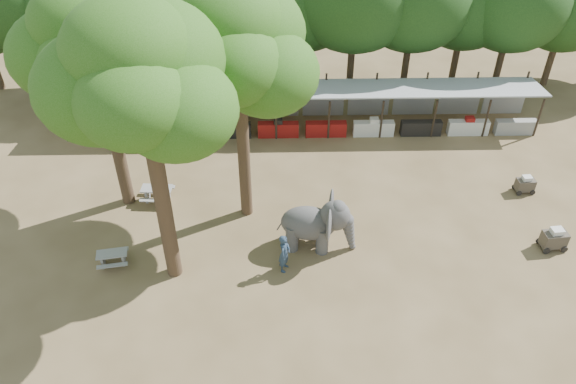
{
  "coord_description": "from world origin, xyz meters",
  "views": [
    {
      "loc": [
        -1.44,
        -15.2,
        17.89
      ],
      "look_at": [
        -1.0,
        5.0,
        2.0
      ],
      "focal_mm": 35.0,
      "sensor_mm": 36.0,
      "label": 1
    }
  ],
  "objects_px": {
    "yard_tree_center": "(138,78)",
    "handler": "(284,253)",
    "picnic_table_near": "(112,257)",
    "yard_tree_left": "(93,46)",
    "picnic_table_far": "(157,192)",
    "cart_back": "(525,184)",
    "yard_tree_back": "(234,47)",
    "cart_front": "(554,239)",
    "elephant": "(317,223)"
  },
  "relations": [
    {
      "from": "handler",
      "to": "picnic_table_near",
      "type": "distance_m",
      "value": 7.59
    },
    {
      "from": "yard_tree_left",
      "to": "picnic_table_near",
      "type": "xyz_separation_m",
      "value": [
        0.36,
        -4.63,
        -7.77
      ]
    },
    {
      "from": "elephant",
      "to": "picnic_table_far",
      "type": "relative_size",
      "value": 2.2
    },
    {
      "from": "yard_tree_center",
      "to": "picnic_table_near",
      "type": "relative_size",
      "value": 8.04
    },
    {
      "from": "yard_tree_back",
      "to": "elephant",
      "type": "distance_m",
      "value": 8.4
    },
    {
      "from": "yard_tree_back",
      "to": "elephant",
      "type": "bearing_deg",
      "value": -37.56
    },
    {
      "from": "yard_tree_center",
      "to": "handler",
      "type": "distance_m",
      "value": 9.6
    },
    {
      "from": "picnic_table_near",
      "to": "cart_front",
      "type": "relative_size",
      "value": 1.21
    },
    {
      "from": "yard_tree_center",
      "to": "elephant",
      "type": "xyz_separation_m",
      "value": [
        6.42,
        1.37,
        -7.87
      ]
    },
    {
      "from": "picnic_table_near",
      "to": "picnic_table_far",
      "type": "height_order",
      "value": "picnic_table_far"
    },
    {
      "from": "handler",
      "to": "cart_front",
      "type": "distance_m",
      "value": 12.28
    },
    {
      "from": "picnic_table_near",
      "to": "yard_tree_back",
      "type": "bearing_deg",
      "value": 23.35
    },
    {
      "from": "yard_tree_left",
      "to": "yard_tree_center",
      "type": "xyz_separation_m",
      "value": [
        3.0,
        -5.0,
        1.01
      ]
    },
    {
      "from": "cart_front",
      "to": "cart_back",
      "type": "xyz_separation_m",
      "value": [
        0.19,
        4.16,
        -0.09
      ]
    },
    {
      "from": "elephant",
      "to": "cart_front",
      "type": "relative_size",
      "value": 2.87
    },
    {
      "from": "handler",
      "to": "picnic_table_near",
      "type": "height_order",
      "value": "handler"
    },
    {
      "from": "yard_tree_left",
      "to": "handler",
      "type": "distance_m",
      "value": 11.89
    },
    {
      "from": "picnic_table_far",
      "to": "elephant",
      "type": "bearing_deg",
      "value": -20.16
    },
    {
      "from": "picnic_table_far",
      "to": "cart_back",
      "type": "bearing_deg",
      "value": 4.69
    },
    {
      "from": "yard_tree_left",
      "to": "cart_front",
      "type": "distance_m",
      "value": 21.92
    },
    {
      "from": "picnic_table_near",
      "to": "cart_back",
      "type": "height_order",
      "value": "cart_back"
    },
    {
      "from": "yard_tree_center",
      "to": "picnic_table_far",
      "type": "xyz_separation_m",
      "value": [
        -1.39,
        4.84,
        -8.71
      ]
    },
    {
      "from": "yard_tree_left",
      "to": "picnic_table_far",
      "type": "distance_m",
      "value": 7.87
    },
    {
      "from": "handler",
      "to": "cart_back",
      "type": "bearing_deg",
      "value": -47.35
    },
    {
      "from": "handler",
      "to": "picnic_table_far",
      "type": "xyz_separation_m",
      "value": [
        -6.31,
        4.95,
        -0.46
      ]
    },
    {
      "from": "picnic_table_far",
      "to": "cart_front",
      "type": "bearing_deg",
      "value": -8.0
    },
    {
      "from": "yard_tree_left",
      "to": "handler",
      "type": "height_order",
      "value": "yard_tree_left"
    },
    {
      "from": "cart_back",
      "to": "yard_tree_center",
      "type": "bearing_deg",
      "value": -168.06
    },
    {
      "from": "cart_back",
      "to": "handler",
      "type": "bearing_deg",
      "value": -161.65
    },
    {
      "from": "yard_tree_left",
      "to": "picnic_table_far",
      "type": "bearing_deg",
      "value": -5.65
    },
    {
      "from": "picnic_table_near",
      "to": "yard_tree_left",
      "type": "bearing_deg",
      "value": 85.03
    },
    {
      "from": "handler",
      "to": "picnic_table_far",
      "type": "bearing_deg",
      "value": 71.6
    },
    {
      "from": "yard_tree_left",
      "to": "picnic_table_near",
      "type": "height_order",
      "value": "yard_tree_left"
    },
    {
      "from": "yard_tree_left",
      "to": "cart_front",
      "type": "relative_size",
      "value": 8.87
    },
    {
      "from": "yard_tree_left",
      "to": "yard_tree_center",
      "type": "distance_m",
      "value": 5.92
    },
    {
      "from": "yard_tree_left",
      "to": "yard_tree_back",
      "type": "relative_size",
      "value": 0.97
    },
    {
      "from": "yard_tree_back",
      "to": "cart_back",
      "type": "relative_size",
      "value": 10.93
    },
    {
      "from": "handler",
      "to": "picnic_table_far",
      "type": "distance_m",
      "value": 8.04
    },
    {
      "from": "yard_tree_back",
      "to": "cart_back",
      "type": "height_order",
      "value": "yard_tree_back"
    },
    {
      "from": "yard_tree_center",
      "to": "cart_back",
      "type": "xyz_separation_m",
      "value": [
        17.33,
        5.13,
        -8.73
      ]
    },
    {
      "from": "yard_tree_back",
      "to": "picnic_table_far",
      "type": "distance_m",
      "value": 9.2
    },
    {
      "from": "handler",
      "to": "yard_tree_back",
      "type": "bearing_deg",
      "value": 44.75
    },
    {
      "from": "picnic_table_far",
      "to": "yard_tree_back",
      "type": "bearing_deg",
      "value": -7.04
    },
    {
      "from": "handler",
      "to": "yard_tree_center",
      "type": "bearing_deg",
      "value": 108.43
    },
    {
      "from": "yard_tree_left",
      "to": "cart_back",
      "type": "height_order",
      "value": "yard_tree_left"
    },
    {
      "from": "picnic_table_near",
      "to": "picnic_table_far",
      "type": "distance_m",
      "value": 4.64
    },
    {
      "from": "yard_tree_back",
      "to": "yard_tree_left",
      "type": "bearing_deg",
      "value": 170.54
    },
    {
      "from": "elephant",
      "to": "cart_front",
      "type": "bearing_deg",
      "value": 6.67
    },
    {
      "from": "yard_tree_center",
      "to": "handler",
      "type": "xyz_separation_m",
      "value": [
        4.92,
        -0.11,
        -8.25
      ]
    },
    {
      "from": "elephant",
      "to": "handler",
      "type": "xyz_separation_m",
      "value": [
        -1.5,
        -1.48,
        -0.37
      ]
    }
  ]
}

